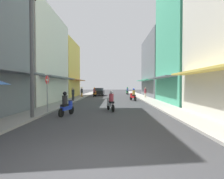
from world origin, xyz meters
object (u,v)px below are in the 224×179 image
object	(u,v)px
motorbike_green	(127,91)
pedestrian_midway	(82,91)
pedestrian_crossing	(145,93)
parked_car	(99,92)
pedestrian_foreground	(73,94)
motorbike_red	(133,95)
street_sign_no_entry	(47,89)
utility_pole	(32,51)
motorbike_orange	(95,93)
motorbike_silver	(111,102)
motorbike_blue	(66,105)

from	to	relation	value
motorbike_green	pedestrian_midway	world-z (taller)	pedestrian_midway
motorbike_green	pedestrian_midway	distance (m)	11.24
pedestrian_crossing	parked_car	bearing A→B (deg)	140.74
pedestrian_foreground	motorbike_red	bearing A→B (deg)	2.42
parked_car	pedestrian_midway	size ratio (longest dim) A/B	2.46
motorbike_red	street_sign_no_entry	distance (m)	12.67
motorbike_green	utility_pole	distance (m)	28.11
pedestrian_foreground	motorbike_orange	bearing A→B (deg)	76.75
motorbike_red	motorbike_silver	world-z (taller)	same
motorbike_green	motorbike_silver	size ratio (longest dim) A/B	1.03
pedestrian_foreground	street_sign_no_entry	xyz separation A→B (m)	(0.51, -10.16, 0.87)
pedestrian_crossing	utility_pole	xyz separation A→B (m)	(-9.52, -17.55, 3.13)
pedestrian_midway	pedestrian_crossing	bearing A→B (deg)	-7.96
parked_car	pedestrian_foreground	xyz separation A→B (m)	(-2.33, -11.47, 0.10)
motorbike_green	pedestrian_midway	size ratio (longest dim) A/B	1.08
motorbike_orange	motorbike_green	bearing A→B (deg)	48.36
motorbike_blue	pedestrian_foreground	distance (m)	11.23
utility_pole	street_sign_no_entry	world-z (taller)	utility_pole
motorbike_orange	motorbike_silver	xyz separation A→B (m)	(3.04, -16.78, 0.00)
motorbike_green	street_sign_no_entry	distance (m)	25.86
parked_car	street_sign_no_entry	distance (m)	21.73
motorbike_silver	street_sign_no_entry	bearing A→B (deg)	-163.76
motorbike_red	pedestrian_midway	bearing A→B (deg)	140.34
pedestrian_crossing	pedestrian_midway	distance (m)	10.12
pedestrian_midway	utility_pole	size ratio (longest dim) A/B	0.22
motorbike_silver	pedestrian_foreground	distance (m)	10.15
motorbike_orange	motorbike_blue	size ratio (longest dim) A/B	1.02
parked_car	pedestrian_foreground	size ratio (longest dim) A/B	2.44
pedestrian_midway	street_sign_no_entry	world-z (taller)	street_sign_no_entry
motorbike_red	pedestrian_crossing	bearing A→B (deg)	64.30
motorbike_green	utility_pole	bearing A→B (deg)	-105.43
motorbike_red	pedestrian_foreground	bearing A→B (deg)	-177.58
pedestrian_foreground	motorbike_green	bearing A→B (deg)	61.80
pedestrian_foreground	utility_pole	size ratio (longest dim) A/B	0.22
motorbike_orange	parked_car	size ratio (longest dim) A/B	0.44
pedestrian_crossing	motorbike_green	bearing A→B (deg)	102.61
motorbike_blue	motorbike_silver	xyz separation A→B (m)	(2.84, 2.15, 0.00)
motorbike_blue	motorbike_silver	size ratio (longest dim) A/B	1.01
motorbike_orange	pedestrian_crossing	bearing A→B (deg)	-18.10
motorbike_orange	pedestrian_midway	distance (m)	2.32
motorbike_silver	utility_pole	distance (m)	6.50
motorbike_blue	street_sign_no_entry	xyz separation A→B (m)	(-1.56, 0.87, 1.01)
motorbike_blue	pedestrian_midway	size ratio (longest dim) A/B	1.05
motorbike_orange	motorbike_blue	bearing A→B (deg)	-89.38
utility_pole	street_sign_no_entry	bearing A→B (deg)	87.32
motorbike_silver	parked_car	world-z (taller)	motorbike_silver
motorbike_orange	utility_pole	bearing A→B (deg)	-94.10
motorbike_orange	utility_pole	xyz separation A→B (m)	(-1.45, -20.19, 3.23)
pedestrian_crossing	pedestrian_foreground	world-z (taller)	pedestrian_foreground
motorbike_orange	motorbike_red	distance (m)	9.48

